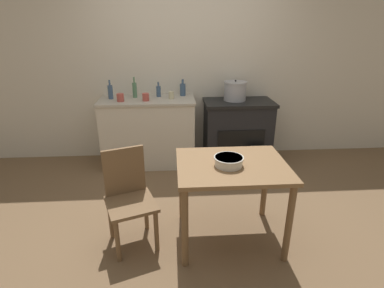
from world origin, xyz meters
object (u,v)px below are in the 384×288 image
(work_table, at_px, (231,176))
(bottle_far_left, at_px, (110,92))
(stove, at_px, (237,131))
(bottle_mid_left, at_px, (135,90))
(cup_mid_right, at_px, (120,97))
(bottle_center_left, at_px, (183,89))
(mixing_bowl_large, at_px, (229,161))
(cup_center_right, at_px, (146,97))
(flour_sack, at_px, (259,160))
(stock_pot, at_px, (235,91))
(chair, at_px, (129,195))
(cup_center, at_px, (171,95))
(bottle_left, at_px, (159,91))

(work_table, height_order, bottle_far_left, bottle_far_left)
(stove, relative_size, bottle_mid_left, 3.49)
(stove, height_order, bottle_far_left, bottle_far_left)
(cup_mid_right, bearing_deg, bottle_center_left, 19.24)
(mixing_bowl_large, bearing_deg, cup_center_right, 116.08)
(bottle_far_left, relative_size, bottle_mid_left, 0.91)
(bottle_far_left, xyz_separation_m, bottle_mid_left, (0.31, 0.06, 0.01))
(work_table, relative_size, flour_sack, 2.69)
(stock_pot, distance_m, bottle_far_left, 1.67)
(stock_pot, bearing_deg, flour_sack, -60.91)
(chair, xyz_separation_m, cup_center_right, (0.06, 1.54, 0.52))
(mixing_bowl_large, relative_size, cup_center, 2.59)
(stock_pot, relative_size, cup_mid_right, 3.12)
(chair, height_order, flour_sack, chair)
(stock_pot, height_order, bottle_far_left, bottle_far_left)
(stove, xyz_separation_m, cup_center, (-0.92, -0.04, 0.54))
(stove, relative_size, mixing_bowl_large, 3.83)
(flour_sack, xyz_separation_m, stock_pot, (-0.27, 0.48, 0.83))
(chair, xyz_separation_m, cup_center, (0.39, 1.63, 0.52))
(mixing_bowl_large, height_order, cup_center, cup_center)
(work_table, height_order, bottle_mid_left, bottle_mid_left)
(bottle_mid_left, relative_size, cup_center, 2.84)
(flour_sack, bearing_deg, cup_mid_right, 170.85)
(mixing_bowl_large, bearing_deg, stock_pot, 77.13)
(bottle_far_left, bearing_deg, mixing_bowl_large, -54.37)
(mixing_bowl_large, bearing_deg, bottle_mid_left, 117.60)
(mixing_bowl_large, bearing_deg, flour_sack, 62.86)
(bottle_center_left, bearing_deg, stock_pot, -7.49)
(stove, xyz_separation_m, chair, (-1.31, -1.68, 0.02))
(bottle_mid_left, bearing_deg, bottle_left, 4.97)
(flour_sack, xyz_separation_m, cup_center_right, (-1.47, 0.30, 0.80))
(stock_pot, xyz_separation_m, cup_mid_right, (-1.52, -0.19, -0.02))
(flour_sack, bearing_deg, chair, -140.77)
(cup_center_right, bearing_deg, bottle_center_left, 29.19)
(bottle_mid_left, height_order, cup_mid_right, bottle_mid_left)
(mixing_bowl_large, distance_m, bottle_center_left, 1.92)
(stove, relative_size, stock_pot, 3.03)
(stove, distance_m, bottle_mid_left, 1.53)
(chair, bearing_deg, cup_mid_right, 79.84)
(chair, xyz_separation_m, cup_mid_right, (-0.26, 1.53, 0.52))
(work_table, relative_size, cup_mid_right, 9.28)
(chair, bearing_deg, cup_center, 56.81)
(stock_pot, height_order, mixing_bowl_large, stock_pot)
(work_table, relative_size, bottle_center_left, 4.17)
(stove, xyz_separation_m, bottle_mid_left, (-1.41, 0.07, 0.59))
(cup_mid_right, bearing_deg, stove, 5.13)
(work_table, relative_size, bottle_far_left, 3.77)
(work_table, xyz_separation_m, stock_pot, (0.37, 1.76, 0.37))
(work_table, relative_size, bottle_mid_left, 3.43)
(bottle_far_left, height_order, bottle_mid_left, bottle_mid_left)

